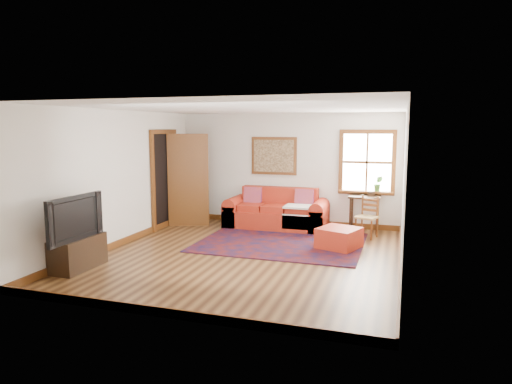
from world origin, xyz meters
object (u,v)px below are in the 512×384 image
(red_ottoman, at_px, (339,238))
(media_cabinet, at_px, (78,253))
(ladder_back_chair, at_px, (368,215))
(red_leather_sofa, at_px, (277,215))
(side_table, at_px, (365,202))

(red_ottoman, bearing_deg, media_cabinet, -126.54)
(red_ottoman, height_order, ladder_back_chair, ladder_back_chair)
(red_ottoman, xyz_separation_m, media_cabinet, (-3.71, -2.44, 0.06))
(red_leather_sofa, bearing_deg, ladder_back_chair, -9.07)
(red_leather_sofa, height_order, side_table, red_leather_sofa)
(red_leather_sofa, xyz_separation_m, media_cabinet, (-2.16, -3.81, -0.04))
(side_table, bearing_deg, media_cabinet, -135.53)
(red_ottoman, bearing_deg, red_leather_sofa, 158.47)
(red_ottoman, distance_m, side_table, 1.61)
(side_table, xyz_separation_m, ladder_back_chair, (0.10, -0.46, -0.20))
(red_ottoman, height_order, media_cabinet, media_cabinet)
(red_leather_sofa, distance_m, media_cabinet, 4.38)
(side_table, xyz_separation_m, media_cabinet, (-4.03, -3.95, -0.39))
(red_ottoman, distance_m, ladder_back_chair, 1.17)
(red_leather_sofa, xyz_separation_m, red_ottoman, (1.54, -1.37, -0.10))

